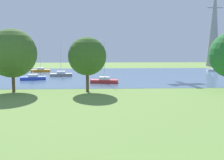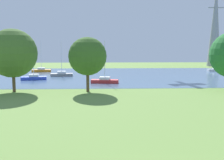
{
  "view_description": "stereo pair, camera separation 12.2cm",
  "coord_description": "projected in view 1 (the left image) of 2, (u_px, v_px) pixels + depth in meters",
  "views": [
    {
      "loc": [
        -3.17,
        -9.53,
        6.23
      ],
      "look_at": [
        -1.89,
        17.78,
        2.86
      ],
      "focal_mm": 41.94,
      "sensor_mm": 36.0,
      "label": 1
    },
    {
      "loc": [
        -3.04,
        -9.53,
        6.23
      ],
      "look_at": [
        -1.89,
        17.78,
        2.86
      ],
      "focal_mm": 41.94,
      "sensor_mm": 36.0,
      "label": 2
    }
  ],
  "objects": [
    {
      "name": "ground_plane",
      "position": [
        126.0,
        99.0,
        32.16
      ],
      "size": [
        160.0,
        160.0,
        0.0
      ],
      "primitive_type": "plane",
      "color": "olive"
    },
    {
      "name": "water_surface",
      "position": [
        114.0,
        75.0,
        59.92
      ],
      "size": [
        140.0,
        40.0,
        0.02
      ],
      "primitive_type": "cube",
      "color": "slate",
      "rests_on": "ground"
    },
    {
      "name": "sailboat_gray",
      "position": [
        61.0,
        74.0,
        57.52
      ],
      "size": [
        4.94,
        2.04,
        7.61
      ],
      "color": "gray",
      "rests_on": "water_surface"
    },
    {
      "name": "sailboat_orange",
      "position": [
        41.0,
        70.0,
        67.76
      ],
      "size": [
        4.96,
        2.13,
        7.81
      ],
      "color": "orange",
      "rests_on": "water_surface"
    },
    {
      "name": "sailboat_white",
      "position": [
        216.0,
        69.0,
        69.95
      ],
      "size": [
        4.83,
        1.61,
        7.68
      ],
      "color": "white",
      "rests_on": "water_surface"
    },
    {
      "name": "sailboat_blue",
      "position": [
        33.0,
        78.0,
        51.0
      ],
      "size": [
        5.0,
        2.4,
        6.25
      ],
      "color": "blue",
      "rests_on": "water_surface"
    },
    {
      "name": "sailboat_red",
      "position": [
        104.0,
        81.0,
        46.32
      ],
      "size": [
        4.98,
        2.26,
        7.37
      ],
      "color": "red",
      "rests_on": "water_surface"
    },
    {
      "name": "tree_east_near",
      "position": [
        12.0,
        53.0,
        36.6
      ],
      "size": [
        6.87,
        6.87,
        8.91
      ],
      "color": "brown",
      "rests_on": "ground"
    },
    {
      "name": "tree_mid_shore",
      "position": [
        87.0,
        56.0,
        36.9
      ],
      "size": [
        5.43,
        5.43,
        7.75
      ],
      "color": "brown",
      "rests_on": "ground"
    },
    {
      "name": "electricity_pylon",
      "position": [
        214.0,
        24.0,
        88.2
      ],
      "size": [
        6.4,
        4.4,
        28.24
      ],
      "color": "gray",
      "rests_on": "ground"
    }
  ]
}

